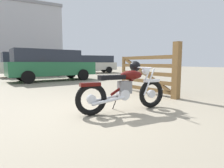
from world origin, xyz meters
TOP-DOWN VIEW (x-y plane):
  - ground_plane at (0.00, 0.00)m, footprint 80.00×80.00m
  - vintage_motorcycle at (0.45, -0.22)m, footprint 2.08×0.74m
  - timber_gate at (2.26, 1.16)m, footprint 0.47×2.53m
  - silver_sedan_mid at (0.02, 7.43)m, footprint 4.93×2.54m
  - blue_hatchback_right at (5.19, 14.17)m, footprint 4.87×2.38m
  - red_hatchback_near at (-0.71, 11.44)m, footprint 4.91×2.50m

SIDE VIEW (x-z plane):
  - ground_plane at x=0.00m, z-range 0.00..0.00m
  - vintage_motorcycle at x=0.45m, z-range -0.04..1.03m
  - timber_gate at x=2.26m, z-range -0.10..1.50m
  - silver_sedan_mid at x=0.02m, z-range 0.07..1.81m
  - blue_hatchback_right at x=5.19m, z-range 0.07..1.81m
  - red_hatchback_near at x=-0.71m, z-range 0.07..1.81m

